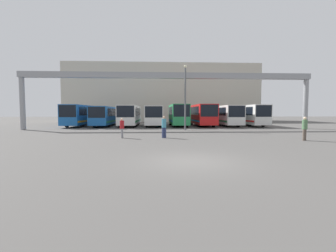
{
  "coord_description": "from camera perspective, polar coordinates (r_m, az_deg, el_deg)",
  "views": [
    {
      "loc": [
        -1.5,
        -9.66,
        2.15
      ],
      "look_at": [
        0.03,
        20.3,
        0.3
      ],
      "focal_mm": 24.0,
      "sensor_mm": 36.0,
      "label": 1
    }
  ],
  "objects": [
    {
      "name": "ground_plane",
      "position": [
        10.01,
        5.82,
        -8.88
      ],
      "size": [
        200.0,
        200.0,
        0.0
      ],
      "primitive_type": "plane",
      "color": "#514F4C"
    },
    {
      "name": "building_backdrop",
      "position": [
        55.96,
        -1.39,
        8.05
      ],
      "size": [
        44.24,
        12.0,
        13.13
      ],
      "color": "#B7B2A3",
      "rests_on": "ground"
    },
    {
      "name": "overhead_gantry",
      "position": [
        28.49,
        0.13,
        11.4
      ],
      "size": [
        36.14,
        0.8,
        7.05
      ],
      "color": "gray",
      "rests_on": "ground"
    },
    {
      "name": "bus_slot_0",
      "position": [
        37.39,
        -21.09,
        2.81
      ],
      "size": [
        2.47,
        11.16,
        3.19
      ],
      "color": "#1959A5",
      "rests_on": "ground"
    },
    {
      "name": "bus_slot_1",
      "position": [
        37.03,
        -15.24,
        2.73
      ],
      "size": [
        2.47,
        12.46,
        2.97
      ],
      "color": "#1959A5",
      "rests_on": "ground"
    },
    {
      "name": "bus_slot_2",
      "position": [
        35.47,
        -9.63,
        2.92
      ],
      "size": [
        2.56,
        10.55,
        3.13
      ],
      "color": "silver",
      "rests_on": "ground"
    },
    {
      "name": "bus_slot_3",
      "position": [
        36.21,
        -3.52,
        2.9
      ],
      "size": [
        2.56,
        12.5,
        3.04
      ],
      "color": "silver",
      "rests_on": "ground"
    },
    {
      "name": "bus_slot_4",
      "position": [
        35.15,
        2.6,
        3.1
      ],
      "size": [
        2.44,
        10.08,
        3.29
      ],
      "color": "#268C4C",
      "rests_on": "ground"
    },
    {
      "name": "bus_slot_5",
      "position": [
        35.85,
        8.57,
        3.08
      ],
      "size": [
        2.63,
        10.37,
        3.29
      ],
      "color": "red",
      "rests_on": "ground"
    },
    {
      "name": "bus_slot_6",
      "position": [
        37.05,
        14.19,
        2.89
      ],
      "size": [
        2.51,
        10.93,
        3.14
      ],
      "color": "silver",
      "rests_on": "ground"
    },
    {
      "name": "bus_slot_7",
      "position": [
        38.04,
        19.75,
        2.87
      ],
      "size": [
        2.46,
        10.31,
        3.22
      ],
      "color": "silver",
      "rests_on": "ground"
    },
    {
      "name": "pedestrian_near_left",
      "position": [
        18.73,
        -1.01,
        -0.09
      ],
      "size": [
        0.38,
        0.38,
        1.82
      ],
      "rotation": [
        0.0,
        0.0,
        3.48
      ],
      "color": "navy",
      "rests_on": "ground"
    },
    {
      "name": "pedestrian_mid_right",
      "position": [
        19.89,
        31.39,
        -0.42
      ],
      "size": [
        0.38,
        0.38,
        1.8
      ],
      "rotation": [
        0.0,
        0.0,
        0.61
      ],
      "color": "brown",
      "rests_on": "ground"
    },
    {
      "name": "pedestrian_near_center",
      "position": [
        19.01,
        -11.61,
        -0.36
      ],
      "size": [
        0.35,
        0.35,
        1.67
      ],
      "rotation": [
        0.0,
        0.0,
        1.73
      ],
      "color": "gray",
      "rests_on": "ground"
    },
    {
      "name": "lamp_post",
      "position": [
        27.0,
        4.4,
        7.92
      ],
      "size": [
        0.36,
        0.36,
        7.73
      ],
      "color": "#595B60",
      "rests_on": "ground"
    }
  ]
}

